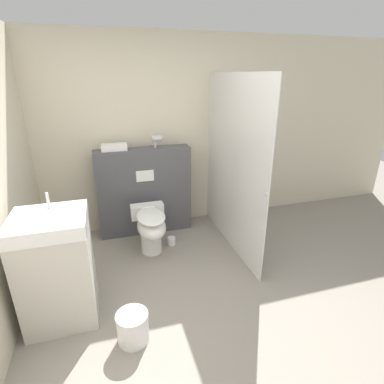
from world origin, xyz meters
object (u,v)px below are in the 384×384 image
(hair_drier, at_px, (157,139))
(waste_bin, at_px, (133,327))
(toilet, at_px, (151,227))
(sink_vanity, at_px, (57,268))

(hair_drier, distance_m, waste_bin, 2.20)
(toilet, xyz_separation_m, sink_vanity, (-0.91, -0.78, 0.15))
(sink_vanity, relative_size, hair_drier, 7.25)
(toilet, bearing_deg, sink_vanity, -139.37)
(waste_bin, bearing_deg, hair_drier, 72.14)
(toilet, height_order, waste_bin, toilet)
(sink_vanity, height_order, waste_bin, sink_vanity)
(toilet, relative_size, hair_drier, 4.06)
(toilet, bearing_deg, waste_bin, -106.11)
(hair_drier, height_order, waste_bin, hair_drier)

